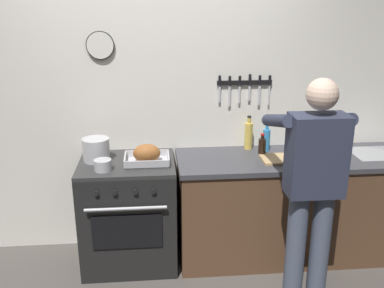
{
  "coord_description": "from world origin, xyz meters",
  "views": [
    {
      "loc": [
        0.01,
        -2.29,
        2.13
      ],
      "look_at": [
        0.29,
        0.85,
        1.08
      ],
      "focal_mm": 40.72,
      "sensor_mm": 36.0,
      "label": 1
    }
  ],
  "objects_px": {
    "cutting_board": "(284,159)",
    "bottle_soy_sauce": "(262,147)",
    "roasting_pan": "(147,155)",
    "stove": "(129,213)",
    "bottle_cooking_oil": "(249,135)",
    "stock_pot": "(96,150)",
    "bottle_dish_soap": "(266,139)",
    "person_cook": "(313,180)",
    "saucepan": "(103,165)"
  },
  "relations": [
    {
      "from": "stove",
      "to": "person_cook",
      "type": "height_order",
      "value": "person_cook"
    },
    {
      "from": "saucepan",
      "to": "person_cook",
      "type": "bearing_deg",
      "value": -16.74
    },
    {
      "from": "person_cook",
      "to": "stock_pot",
      "type": "height_order",
      "value": "person_cook"
    },
    {
      "from": "stove",
      "to": "stock_pot",
      "type": "distance_m",
      "value": 0.6
    },
    {
      "from": "stove",
      "to": "bottle_cooking_oil",
      "type": "relative_size",
      "value": 3.06
    },
    {
      "from": "cutting_board",
      "to": "saucepan",
      "type": "bearing_deg",
      "value": -176.14
    },
    {
      "from": "cutting_board",
      "to": "person_cook",
      "type": "bearing_deg",
      "value": -85.35
    },
    {
      "from": "cutting_board",
      "to": "roasting_pan",
      "type": "bearing_deg",
      "value": 178.71
    },
    {
      "from": "person_cook",
      "to": "bottle_cooking_oil",
      "type": "xyz_separation_m",
      "value": [
        -0.27,
        0.84,
        0.07
      ]
    },
    {
      "from": "stock_pot",
      "to": "bottle_cooking_oil",
      "type": "bearing_deg",
      "value": 7.84
    },
    {
      "from": "stock_pot",
      "to": "bottle_soy_sauce",
      "type": "bearing_deg",
      "value": -0.26
    },
    {
      "from": "bottle_cooking_oil",
      "to": "bottle_dish_soap",
      "type": "relative_size",
      "value": 1.22
    },
    {
      "from": "person_cook",
      "to": "stock_pot",
      "type": "bearing_deg",
      "value": 59.63
    },
    {
      "from": "roasting_pan",
      "to": "bottle_dish_soap",
      "type": "xyz_separation_m",
      "value": [
        1.01,
        0.22,
        0.03
      ]
    },
    {
      "from": "stove",
      "to": "saucepan",
      "type": "xyz_separation_m",
      "value": [
        -0.17,
        -0.16,
        0.49
      ]
    },
    {
      "from": "bottle_soy_sauce",
      "to": "bottle_dish_soap",
      "type": "height_order",
      "value": "bottle_dish_soap"
    },
    {
      "from": "person_cook",
      "to": "bottle_dish_soap",
      "type": "distance_m",
      "value": 0.79
    },
    {
      "from": "stock_pot",
      "to": "cutting_board",
      "type": "distance_m",
      "value": 1.51
    },
    {
      "from": "stock_pot",
      "to": "saucepan",
      "type": "distance_m",
      "value": 0.24
    },
    {
      "from": "roasting_pan",
      "to": "person_cook",
      "type": "bearing_deg",
      "value": -26.29
    },
    {
      "from": "roasting_pan",
      "to": "bottle_dish_soap",
      "type": "height_order",
      "value": "bottle_dish_soap"
    },
    {
      "from": "roasting_pan",
      "to": "bottle_cooking_oil",
      "type": "relative_size",
      "value": 1.2
    },
    {
      "from": "roasting_pan",
      "to": "bottle_soy_sauce",
      "type": "height_order",
      "value": "bottle_soy_sauce"
    },
    {
      "from": "saucepan",
      "to": "bottle_soy_sauce",
      "type": "height_order",
      "value": "bottle_soy_sauce"
    },
    {
      "from": "cutting_board",
      "to": "bottle_soy_sauce",
      "type": "relative_size",
      "value": 1.9
    },
    {
      "from": "stove",
      "to": "bottle_cooking_oil",
      "type": "xyz_separation_m",
      "value": [
        1.03,
        0.23,
        0.57
      ]
    },
    {
      "from": "stove",
      "to": "person_cook",
      "type": "bearing_deg",
      "value": -24.92
    },
    {
      "from": "stove",
      "to": "cutting_board",
      "type": "distance_m",
      "value": 1.34
    },
    {
      "from": "bottle_dish_soap",
      "to": "saucepan",
      "type": "bearing_deg",
      "value": -165.83
    },
    {
      "from": "person_cook",
      "to": "cutting_board",
      "type": "distance_m",
      "value": 0.54
    },
    {
      "from": "saucepan",
      "to": "cutting_board",
      "type": "distance_m",
      "value": 1.43
    },
    {
      "from": "roasting_pan",
      "to": "stock_pot",
      "type": "distance_m",
      "value": 0.42
    },
    {
      "from": "bottle_dish_soap",
      "to": "person_cook",
      "type": "bearing_deg",
      "value": -80.77
    },
    {
      "from": "stove",
      "to": "roasting_pan",
      "type": "xyz_separation_m",
      "value": [
        0.16,
        -0.04,
        0.52
      ]
    },
    {
      "from": "stove",
      "to": "cutting_board",
      "type": "relative_size",
      "value": 2.5
    },
    {
      "from": "bottle_cooking_oil",
      "to": "saucepan",
      "type": "bearing_deg",
      "value": -161.65
    },
    {
      "from": "stove",
      "to": "bottle_soy_sauce",
      "type": "height_order",
      "value": "bottle_soy_sauce"
    },
    {
      "from": "roasting_pan",
      "to": "cutting_board",
      "type": "relative_size",
      "value": 0.98
    },
    {
      "from": "roasting_pan",
      "to": "saucepan",
      "type": "height_order",
      "value": "roasting_pan"
    },
    {
      "from": "stock_pot",
      "to": "bottle_soy_sauce",
      "type": "xyz_separation_m",
      "value": [
        1.35,
        -0.01,
        -0.01
      ]
    },
    {
      "from": "cutting_board",
      "to": "stove",
      "type": "bearing_deg",
      "value": 176.94
    },
    {
      "from": "roasting_pan",
      "to": "saucepan",
      "type": "xyz_separation_m",
      "value": [
        -0.33,
        -0.12,
        -0.02
      ]
    },
    {
      "from": "stock_pot",
      "to": "cutting_board",
      "type": "bearing_deg",
      "value": -4.83
    },
    {
      "from": "stove",
      "to": "bottle_cooking_oil",
      "type": "height_order",
      "value": "bottle_cooking_oil"
    },
    {
      "from": "cutting_board",
      "to": "bottle_cooking_oil",
      "type": "height_order",
      "value": "bottle_cooking_oil"
    },
    {
      "from": "bottle_soy_sauce",
      "to": "bottle_cooking_oil",
      "type": "xyz_separation_m",
      "value": [
        -0.08,
        0.18,
        0.05
      ]
    },
    {
      "from": "person_cook",
      "to": "bottle_dish_soap",
      "type": "bearing_deg",
      "value": 2.18
    },
    {
      "from": "roasting_pan",
      "to": "bottle_cooking_oil",
      "type": "xyz_separation_m",
      "value": [
        0.87,
        0.28,
        0.06
      ]
    },
    {
      "from": "stove",
      "to": "cutting_board",
      "type": "xyz_separation_m",
      "value": [
        1.26,
        -0.07,
        0.46
      ]
    },
    {
      "from": "saucepan",
      "to": "bottle_soy_sauce",
      "type": "distance_m",
      "value": 1.3
    }
  ]
}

